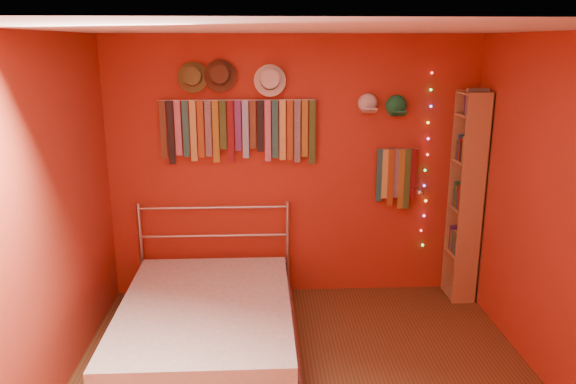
{
  "coord_description": "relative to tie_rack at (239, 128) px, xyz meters",
  "views": [
    {
      "loc": [
        -0.3,
        -3.47,
        2.43
      ],
      "look_at": [
        -0.09,
        0.9,
        1.25
      ],
      "focal_mm": 35.0,
      "sensor_mm": 36.0,
      "label": 1
    }
  ],
  "objects": [
    {
      "name": "back_wall",
      "position": [
        0.51,
        0.07,
        -0.41
      ],
      "size": [
        3.5,
        0.02,
        2.5
      ],
      "primitive_type": "cube",
      "color": "#A02B19",
      "rests_on": "ground"
    },
    {
      "name": "right_wall",
      "position": [
        2.26,
        -1.68,
        -0.41
      ],
      "size": [
        0.02,
        3.5,
        2.5
      ],
      "primitive_type": "cube",
      "color": "#A02B19",
      "rests_on": "ground"
    },
    {
      "name": "left_wall",
      "position": [
        -1.24,
        -1.68,
        -0.41
      ],
      "size": [
        0.02,
        3.5,
        2.5
      ],
      "primitive_type": "cube",
      "color": "#A02B19",
      "rests_on": "ground"
    },
    {
      "name": "ceiling",
      "position": [
        0.51,
        -1.68,
        0.84
      ],
      "size": [
        3.5,
        3.5,
        0.02
      ],
      "primitive_type": "cube",
      "color": "white",
      "rests_on": "back_wall"
    },
    {
      "name": "tie_rack",
      "position": [
        0.0,
        0.0,
        0.0
      ],
      "size": [
        1.45,
        0.03,
        0.6
      ],
      "color": "#B5B5BA",
      "rests_on": "back_wall"
    },
    {
      "name": "small_tie_rack",
      "position": [
        1.49,
        0.0,
        -0.46
      ],
      "size": [
        0.4,
        0.03,
        0.59
      ],
      "color": "#B5B5BA",
      "rests_on": "back_wall"
    },
    {
      "name": "fedora_olive",
      "position": [
        -0.4,
        -0.03,
        0.47
      ],
      "size": [
        0.28,
        0.15,
        0.27
      ],
      "rotation": [
        1.36,
        0.0,
        0.0
      ],
      "color": "brown",
      "rests_on": "back_wall"
    },
    {
      "name": "fedora_brown",
      "position": [
        -0.15,
        -0.03,
        0.48
      ],
      "size": [
        0.29,
        0.16,
        0.29
      ],
      "rotation": [
        1.36,
        0.0,
        0.0
      ],
      "color": "#4C2D1B",
      "rests_on": "back_wall"
    },
    {
      "name": "fedora_white",
      "position": [
        0.29,
        -0.03,
        0.44
      ],
      "size": [
        0.29,
        0.16,
        0.29
      ],
      "rotation": [
        1.36,
        0.0,
        0.0
      ],
      "color": "white",
      "rests_on": "back_wall"
    },
    {
      "name": "cap_white",
      "position": [
        1.19,
        0.01,
        0.22
      ],
      "size": [
        0.18,
        0.23,
        0.18
      ],
      "color": "silver",
      "rests_on": "back_wall"
    },
    {
      "name": "cap_green",
      "position": [
        1.46,
        0.01,
        0.19
      ],
      "size": [
        0.19,
        0.24,
        0.19
      ],
      "color": "#1A763F",
      "rests_on": "back_wall"
    },
    {
      "name": "fairy_lights",
      "position": [
        1.79,
        0.03,
        -0.35
      ],
      "size": [
        0.05,
        0.02,
        1.7
      ],
      "color": "#FF3333",
      "rests_on": "back_wall"
    },
    {
      "name": "reading_lamp",
      "position": [
        1.68,
        -0.16,
        -0.58
      ],
      "size": [
        0.07,
        0.29,
        0.09
      ],
      "color": "#B5B5BA",
      "rests_on": "back_wall"
    },
    {
      "name": "bookshelf",
      "position": [
        2.17,
        -0.15,
        -0.64
      ],
      "size": [
        0.25,
        0.34,
        2.0
      ],
      "color": "#A8784C",
      "rests_on": "ground"
    },
    {
      "name": "bed",
      "position": [
        -0.25,
        -1.04,
        -1.43
      ],
      "size": [
        1.45,
        1.98,
        0.96
      ],
      "rotation": [
        0.0,
        0.0,
        0.0
      ],
      "color": "#B5B5BA",
      "rests_on": "ground"
    }
  ]
}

